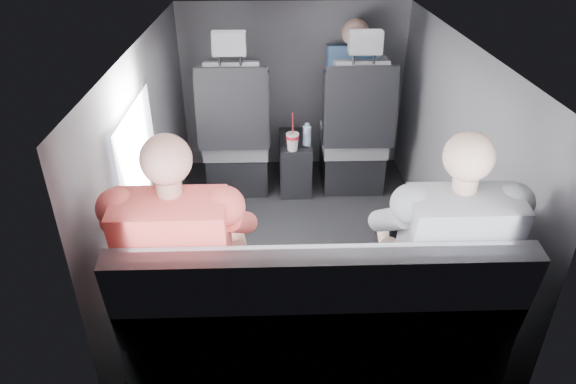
{
  "coord_description": "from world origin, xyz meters",
  "views": [
    {
      "loc": [
        -0.18,
        -2.75,
        2.01
      ],
      "look_at": [
        -0.09,
        -0.05,
        0.46
      ],
      "focal_mm": 32.0,
      "sensor_mm": 36.0,
      "label": 1
    }
  ],
  "objects_px": {
    "water_bottle": "(307,136)",
    "passenger_rear_left": "(185,261)",
    "laptop_white": "(185,246)",
    "laptop_black": "(421,240)",
    "passenger_front_right": "(352,85)",
    "center_console": "(295,162)",
    "front_seat_left": "(237,142)",
    "rear_bench": "(315,332)",
    "front_seat_right": "(354,141)",
    "passenger_rear_right": "(440,256)",
    "soda_cup": "(293,141)"
  },
  "relations": [
    {
      "from": "laptop_white",
      "to": "laptop_black",
      "type": "bearing_deg",
      "value": 0.81
    },
    {
      "from": "water_bottle",
      "to": "passenger_front_right",
      "type": "distance_m",
      "value": 0.57
    },
    {
      "from": "front_seat_left",
      "to": "front_seat_right",
      "type": "distance_m",
      "value": 0.9
    },
    {
      "from": "laptop_black",
      "to": "rear_bench",
      "type": "bearing_deg",
      "value": -154.41
    },
    {
      "from": "passenger_rear_left",
      "to": "water_bottle",
      "type": "bearing_deg",
      "value": 69.52
    },
    {
      "from": "water_bottle",
      "to": "front_seat_right",
      "type": "bearing_deg",
      "value": 12.24
    },
    {
      "from": "passenger_rear_right",
      "to": "passenger_rear_left",
      "type": "bearing_deg",
      "value": -179.99
    },
    {
      "from": "rear_bench",
      "to": "passenger_rear_right",
      "type": "bearing_deg",
      "value": 9.76
    },
    {
      "from": "laptop_black",
      "to": "passenger_front_right",
      "type": "height_order",
      "value": "passenger_front_right"
    },
    {
      "from": "rear_bench",
      "to": "laptop_white",
      "type": "distance_m",
      "value": 0.71
    },
    {
      "from": "laptop_black",
      "to": "passenger_rear_left",
      "type": "height_order",
      "value": "passenger_rear_left"
    },
    {
      "from": "center_console",
      "to": "front_seat_left",
      "type": "bearing_deg",
      "value": -174.93
    },
    {
      "from": "laptop_white",
      "to": "passenger_rear_right",
      "type": "height_order",
      "value": "passenger_rear_right"
    },
    {
      "from": "front_seat_right",
      "to": "passenger_front_right",
      "type": "relative_size",
      "value": 1.53
    },
    {
      "from": "front_seat_left",
      "to": "soda_cup",
      "type": "bearing_deg",
      "value": -20.13
    },
    {
      "from": "water_bottle",
      "to": "passenger_front_right",
      "type": "height_order",
      "value": "passenger_front_right"
    },
    {
      "from": "front_seat_right",
      "to": "rear_bench",
      "type": "height_order",
      "value": "front_seat_right"
    },
    {
      "from": "front_seat_left",
      "to": "center_console",
      "type": "xyz_separation_m",
      "value": [
        0.45,
        0.04,
        -0.2
      ]
    },
    {
      "from": "front_seat_left",
      "to": "soda_cup",
      "type": "distance_m",
      "value": 0.46
    },
    {
      "from": "front_seat_left",
      "to": "center_console",
      "type": "height_order",
      "value": "front_seat_left"
    },
    {
      "from": "soda_cup",
      "to": "passenger_rear_right",
      "type": "xyz_separation_m",
      "value": [
        0.58,
        -1.65,
        0.18
      ]
    },
    {
      "from": "front_seat_right",
      "to": "center_console",
      "type": "xyz_separation_m",
      "value": [
        -0.45,
        0.04,
        -0.2
      ]
    },
    {
      "from": "center_console",
      "to": "passenger_rear_left",
      "type": "distance_m",
      "value": 1.98
    },
    {
      "from": "soda_cup",
      "to": "laptop_black",
      "type": "height_order",
      "value": "laptop_black"
    },
    {
      "from": "soda_cup",
      "to": "passenger_rear_right",
      "type": "height_order",
      "value": "passenger_rear_right"
    },
    {
      "from": "water_bottle",
      "to": "front_seat_left",
      "type": "bearing_deg",
      "value": 171.46
    },
    {
      "from": "soda_cup",
      "to": "passenger_front_right",
      "type": "height_order",
      "value": "passenger_front_right"
    },
    {
      "from": "passenger_rear_left",
      "to": "rear_bench",
      "type": "bearing_deg",
      "value": -9.49
    },
    {
      "from": "passenger_rear_right",
      "to": "rear_bench",
      "type": "bearing_deg",
      "value": -170.24
    },
    {
      "from": "center_console",
      "to": "rear_bench",
      "type": "bearing_deg",
      "value": -90.0
    },
    {
      "from": "water_bottle",
      "to": "passenger_rear_left",
      "type": "relative_size",
      "value": 0.14
    },
    {
      "from": "passenger_rear_left",
      "to": "passenger_rear_right",
      "type": "distance_m",
      "value": 1.11
    },
    {
      "from": "laptop_white",
      "to": "front_seat_right",
      "type": "bearing_deg",
      "value": 58.31
    },
    {
      "from": "water_bottle",
      "to": "passenger_rear_left",
      "type": "height_order",
      "value": "passenger_rear_left"
    },
    {
      "from": "rear_bench",
      "to": "passenger_rear_left",
      "type": "height_order",
      "value": "passenger_rear_left"
    },
    {
      "from": "front_seat_right",
      "to": "center_console",
      "type": "height_order",
      "value": "front_seat_right"
    },
    {
      "from": "soda_cup",
      "to": "passenger_front_right",
      "type": "bearing_deg",
      "value": 40.64
    },
    {
      "from": "laptop_white",
      "to": "rear_bench",
      "type": "bearing_deg",
      "value": -21.12
    },
    {
      "from": "soda_cup",
      "to": "water_bottle",
      "type": "xyz_separation_m",
      "value": [
        0.11,
        0.07,
        0.01
      ]
    },
    {
      "from": "laptop_white",
      "to": "passenger_rear_right",
      "type": "relative_size",
      "value": 0.36
    },
    {
      "from": "laptop_white",
      "to": "water_bottle",
      "type": "bearing_deg",
      "value": 67.33
    },
    {
      "from": "water_bottle",
      "to": "laptop_black",
      "type": "distance_m",
      "value": 1.64
    },
    {
      "from": "front_seat_right",
      "to": "rear_bench",
      "type": "distance_m",
      "value": 1.96
    },
    {
      "from": "front_seat_left",
      "to": "passenger_rear_left",
      "type": "xyz_separation_m",
      "value": [
        -0.11,
        -1.81,
        0.25
      ]
    },
    {
      "from": "water_bottle",
      "to": "laptop_white",
      "type": "distance_m",
      "value": 1.74
    },
    {
      "from": "laptop_black",
      "to": "passenger_front_right",
      "type": "xyz_separation_m",
      "value": [
        -0.05,
        1.92,
        0.12
      ]
    },
    {
      "from": "passenger_front_right",
      "to": "water_bottle",
      "type": "bearing_deg",
      "value": -137.65
    },
    {
      "from": "rear_bench",
      "to": "laptop_black",
      "type": "relative_size",
      "value": 4.1
    },
    {
      "from": "center_console",
      "to": "passenger_rear_right",
      "type": "relative_size",
      "value": 0.37
    },
    {
      "from": "front_seat_left",
      "to": "water_bottle",
      "type": "height_order",
      "value": "front_seat_left"
    }
  ]
}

